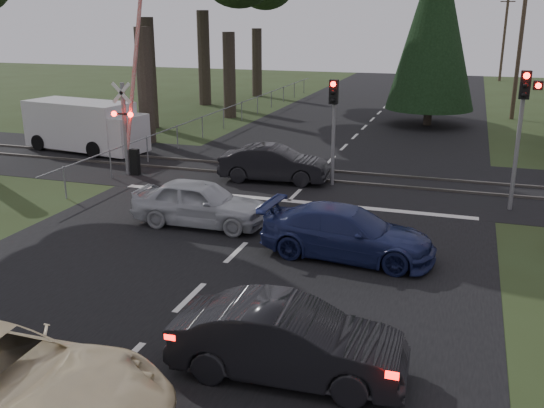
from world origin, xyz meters
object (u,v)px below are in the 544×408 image
at_px(blue_sedan, 347,233).
at_px(dark_car_far, 274,164).
at_px(crossing_signal, 130,126).
at_px(silver_car, 200,203).
at_px(white_van, 88,126).
at_px(dark_hatchback, 288,341).
at_px(utility_pole_mid, 520,43).
at_px(traffic_signal_right, 523,114).
at_px(utility_pole_far, 505,33).
at_px(traffic_signal_center, 333,114).

height_order(blue_sedan, dark_car_far, dark_car_far).
xyz_separation_m(crossing_signal, silver_car, (5.35, -4.92, -1.32)).
height_order(dark_car_far, white_van, white_van).
bearing_deg(dark_hatchback, silver_car, 32.28).
xyz_separation_m(utility_pole_mid, dark_hatchback, (-5.37, -32.37, -4.01)).
distance_m(dark_hatchback, silver_car, 8.83).
bearing_deg(blue_sedan, dark_hatchback, -174.69).
height_order(traffic_signal_right, utility_pole_far, utility_pole_far).
height_order(traffic_signal_right, dark_car_far, traffic_signal_right).
relative_size(traffic_signal_center, utility_pole_far, 0.46).
relative_size(traffic_signal_center, utility_pole_mid, 0.46).
height_order(traffic_signal_right, blue_sedan, traffic_signal_right).
xyz_separation_m(utility_pole_mid, white_van, (-20.26, -16.70, -3.51)).
height_order(traffic_signal_right, silver_car, traffic_signal_right).
bearing_deg(traffic_signal_right, utility_pole_far, 88.80).
bearing_deg(utility_pole_mid, traffic_signal_right, -92.66).
relative_size(silver_car, dark_car_far, 0.99).
xyz_separation_m(dark_hatchback, white_van, (-14.89, 15.67, 0.50)).
height_order(utility_pole_far, blue_sedan, utility_pole_far).
distance_m(utility_pole_mid, dark_hatchback, 33.06).
xyz_separation_m(traffic_signal_right, dark_hatchback, (-4.42, -11.85, -2.60)).
bearing_deg(dark_hatchback, crossing_signal, 37.89).
relative_size(utility_pole_mid, blue_sedan, 1.88).
bearing_deg(utility_pole_mid, traffic_signal_center, -111.21).
xyz_separation_m(utility_pole_far, silver_car, (-10.43, -50.14, -3.99)).
height_order(utility_pole_mid, silver_car, utility_pole_mid).
height_order(crossing_signal, silver_car, crossing_signal).
bearing_deg(blue_sedan, traffic_signal_right, -33.81).
height_order(traffic_signal_center, silver_car, traffic_signal_center).
relative_size(traffic_signal_center, white_van, 0.64).
bearing_deg(crossing_signal, dark_car_far, 8.20).
distance_m(traffic_signal_center, white_van, 13.12).
height_order(utility_pole_mid, white_van, utility_pole_mid).
relative_size(crossing_signal, traffic_signal_right, 1.48).
height_order(silver_car, white_van, white_van).
distance_m(traffic_signal_center, silver_car, 6.83).
relative_size(dark_hatchback, dark_car_far, 1.00).
bearing_deg(dark_hatchback, dark_car_far, 16.28).
bearing_deg(white_van, dark_hatchback, -37.55).
bearing_deg(silver_car, utility_pole_far, -12.40).
bearing_deg(crossing_signal, white_van, 141.96).
height_order(traffic_signal_center, dark_car_far, traffic_signal_center).
height_order(utility_pole_far, white_van, utility_pole_far).
bearing_deg(dark_car_far, dark_hatchback, -165.68).
bearing_deg(utility_pole_mid, white_van, -140.50).
bearing_deg(dark_car_far, crossing_signal, 93.59).
bearing_deg(traffic_signal_right, blue_sedan, -128.01).
height_order(crossing_signal, blue_sedan, crossing_signal).
bearing_deg(traffic_signal_center, dark_car_far, -179.12).
relative_size(utility_pole_mid, dark_car_far, 2.08).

